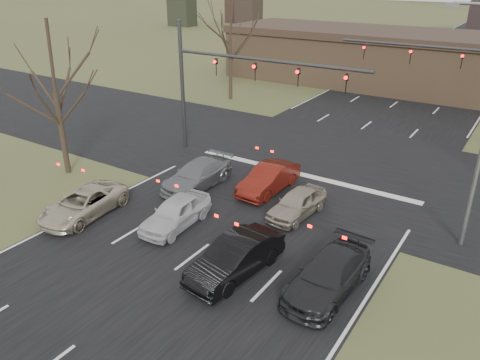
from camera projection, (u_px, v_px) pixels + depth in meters
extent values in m
plane|color=#4D512B|center=(140.00, 296.00, 16.77)|extent=(360.00, 360.00, 0.00)
cube|color=black|center=(457.00, 57.00, 62.60)|extent=(14.00, 300.00, 0.02)
cube|color=black|center=(316.00, 163.00, 28.23)|extent=(200.00, 14.00, 0.02)
cube|color=brown|center=(440.00, 67.00, 43.86)|extent=(42.00, 10.00, 4.60)
cube|color=#38281E|center=(445.00, 38.00, 42.77)|extent=(42.40, 10.40, 0.70)
cylinder|color=#383A3D|center=(182.00, 87.00, 29.28)|extent=(0.24, 0.24, 8.00)
cylinder|color=#383A3D|center=(266.00, 60.00, 25.39)|extent=(12.00, 0.18, 0.18)
imported|color=black|center=(216.00, 67.00, 27.34)|extent=(0.16, 0.20, 1.00)
imported|color=black|center=(255.00, 72.00, 26.01)|extent=(0.16, 0.20, 1.00)
imported|color=black|center=(298.00, 77.00, 24.69)|extent=(0.16, 0.20, 1.00)
imported|color=black|center=(346.00, 84.00, 23.36)|extent=(0.16, 0.20, 1.00)
cylinder|color=#383A3D|center=(425.00, 46.00, 30.05)|extent=(11.00, 0.18, 0.18)
imported|color=black|center=(462.00, 61.00, 29.17)|extent=(0.16, 0.20, 1.00)
imported|color=black|center=(411.00, 56.00, 30.73)|extent=(0.16, 0.20, 1.00)
imported|color=black|center=(364.00, 52.00, 32.29)|extent=(0.16, 0.20, 1.00)
cube|color=gray|center=(453.00, 4.00, 17.00)|extent=(0.50, 0.25, 0.15)
cylinder|color=black|center=(62.00, 134.00, 26.11)|extent=(0.32, 0.32, 4.68)
cylinder|color=black|center=(230.00, 70.00, 41.25)|extent=(0.32, 0.32, 5.23)
imported|color=beige|center=(84.00, 204.00, 22.03)|extent=(2.53, 4.75, 1.27)
imported|color=silver|center=(176.00, 213.00, 21.12)|extent=(1.80, 4.07, 1.36)
imported|color=black|center=(236.00, 257.00, 17.75)|extent=(2.03, 4.59, 1.46)
imported|color=black|center=(328.00, 275.00, 16.81)|extent=(2.14, 4.74, 1.35)
imported|color=slate|center=(197.00, 175.00, 24.98)|extent=(1.96, 4.70, 1.36)
imported|color=#60150D|center=(269.00, 179.00, 24.48)|extent=(1.63, 4.32, 1.41)
imported|color=#A89D88|center=(297.00, 203.00, 22.07)|extent=(1.82, 3.85, 1.27)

